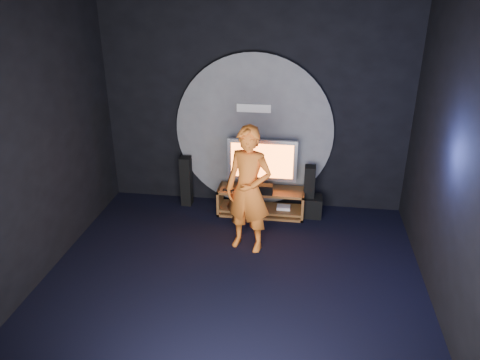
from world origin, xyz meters
name	(u,v)px	position (x,y,z in m)	size (l,w,h in m)	color
floor	(231,287)	(0.00, 0.00, 0.00)	(5.00, 5.00, 0.00)	black
back_wall	(255,105)	(0.00, 2.50, 1.75)	(5.00, 0.04, 3.50)	black
front_wall	(168,302)	(0.00, -2.50, 1.75)	(5.00, 0.04, 3.50)	black
left_wall	(26,151)	(-2.50, 0.00, 1.75)	(0.04, 5.00, 3.50)	black
right_wall	(460,174)	(2.50, 0.00, 1.75)	(0.04, 5.00, 3.50)	black
wall_disc_panel	(254,132)	(0.00, 2.44, 1.30)	(2.60, 0.11, 2.60)	#515156
media_console	(261,203)	(0.18, 2.05, 0.19)	(1.42, 0.45, 0.45)	brown
tv	(262,162)	(0.18, 2.12, 0.91)	(1.13, 0.22, 0.84)	silver
center_speaker	(260,189)	(0.18, 1.90, 0.53)	(0.40, 0.15, 0.15)	black
remote	(228,190)	(-0.35, 1.93, 0.46)	(0.18, 0.05, 0.02)	black
tower_speaker_left	(186,181)	(-1.13, 2.23, 0.44)	(0.17, 0.19, 0.87)	black
tower_speaker_right	(309,191)	(0.96, 2.13, 0.44)	(0.17, 0.19, 0.87)	black
subwoofer	(312,206)	(1.03, 2.11, 0.17)	(0.31, 0.31, 0.34)	black
player	(248,190)	(0.10, 1.00, 0.93)	(0.68, 0.44, 1.85)	orange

